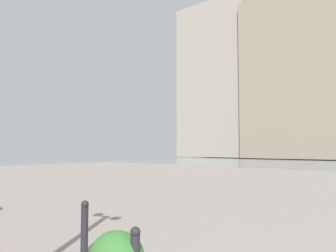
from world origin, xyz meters
TOP-DOWN VIEW (x-y plane):
  - building_annex at (24.46, -61.45)m, footprint 17.83×13.00m
  - building_highrise at (41.66, -63.02)m, footprint 17.08×13.60m
  - bollard_mid at (5.31, -1.07)m, footprint 0.13×0.13m

SIDE VIEW (x-z plane):
  - bollard_mid at x=5.31m, z-range 0.02..0.88m
  - building_annex at x=24.46m, z-range -1.03..31.58m
  - building_highrise at x=41.66m, z-range -1.03..34.93m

